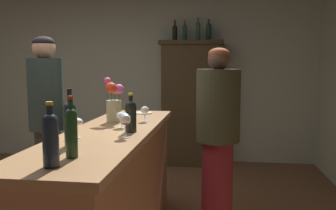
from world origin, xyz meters
The scene contains 19 objects.
wall_back centered at (0.00, 2.99, 1.44)m, with size 5.96×0.12×2.88m, color #B5B69E.
bar_counter centered at (0.69, -0.08, 0.51)m, with size 0.60×2.33×1.00m.
display_cabinet centered at (1.09, 2.69, 0.95)m, with size 0.92×0.41×1.83m.
wine_bottle_chardonnay centered at (0.85, -0.12, 1.13)m, with size 0.08×0.08×0.28m.
wine_bottle_merlot centered at (0.61, -0.62, 1.15)m, with size 0.07×0.07×0.34m.
wine_bottle_syrah centered at (0.72, -0.87, 1.15)m, with size 0.06×0.06×0.32m.
wine_bottle_rose centered at (0.69, -1.04, 1.15)m, with size 0.08×0.08×0.31m.
wine_glass_front centered at (0.55, -0.38, 1.11)m, with size 0.08×0.08×0.13m.
wine_glass_mid centered at (0.74, 0.04, 1.09)m, with size 0.08×0.08×0.12m.
wine_glass_rear centered at (0.86, -0.33, 1.12)m, with size 0.07×0.07×0.16m.
wine_glass_spare centered at (0.86, 0.36, 1.10)m, with size 0.07×0.07×0.13m.
flower_arrangement centered at (0.61, 0.28, 1.17)m, with size 0.17×0.18×0.37m.
cheese_plate centered at (0.74, 0.86, 1.01)m, with size 0.18×0.18×0.01m, color white.
display_bottle_left centered at (0.84, 2.69, 1.95)m, with size 0.07×0.07×0.30m.
display_bottle_midleft centered at (0.98, 2.69, 1.96)m, with size 0.06×0.06×0.29m.
display_bottle_center centered at (1.18, 2.69, 1.97)m, with size 0.07×0.07×0.32m.
display_bottle_midright centered at (1.33, 2.69, 1.97)m, with size 0.08×0.08×0.30m.
patron_near_entrance centered at (-0.11, 0.54, 0.98)m, with size 0.32×0.32×1.74m.
bartender centered at (1.47, 0.54, 0.89)m, with size 0.38×0.38×1.63m.
Camera 1 is at (1.46, -2.62, 1.48)m, focal length 38.81 mm.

